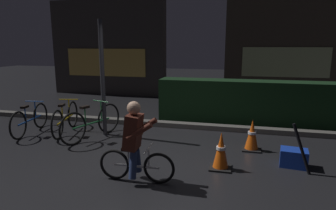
{
  "coord_description": "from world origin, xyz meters",
  "views": [
    {
      "loc": [
        1.54,
        -4.81,
        2.05
      ],
      "look_at": [
        0.2,
        0.6,
        0.9
      ],
      "focal_mm": 31.41,
      "sensor_mm": 36.0,
      "label": 1
    }
  ],
  "objects_px": {
    "parked_bike_center_left": "(92,123)",
    "closed_umbrella": "(301,149)",
    "street_post": "(103,79)",
    "parked_bike_left_mid": "(66,119)",
    "traffic_cone_far": "(252,135)",
    "blue_crate": "(294,158)",
    "cyclist": "(135,141)",
    "parked_bike_leftmost": "(30,120)",
    "traffic_cone_near": "(221,151)"
  },
  "relations": [
    {
      "from": "street_post",
      "to": "closed_umbrella",
      "type": "height_order",
      "value": "street_post"
    },
    {
      "from": "street_post",
      "to": "traffic_cone_near",
      "type": "height_order",
      "value": "street_post"
    },
    {
      "from": "parked_bike_left_mid",
      "to": "traffic_cone_far",
      "type": "height_order",
      "value": "parked_bike_left_mid"
    },
    {
      "from": "parked_bike_center_left",
      "to": "parked_bike_left_mid",
      "type": "bearing_deg",
      "value": 92.18
    },
    {
      "from": "closed_umbrella",
      "to": "traffic_cone_far",
      "type": "bearing_deg",
      "value": -38.08
    },
    {
      "from": "parked_bike_leftmost",
      "to": "traffic_cone_far",
      "type": "xyz_separation_m",
      "value": [
        5.01,
        0.09,
        -0.03
      ]
    },
    {
      "from": "parked_bike_leftmost",
      "to": "traffic_cone_far",
      "type": "bearing_deg",
      "value": -97.24
    },
    {
      "from": "blue_crate",
      "to": "traffic_cone_far",
      "type": "bearing_deg",
      "value": 136.03
    },
    {
      "from": "traffic_cone_near",
      "to": "blue_crate",
      "type": "xyz_separation_m",
      "value": [
        1.21,
        0.4,
        -0.16
      ]
    },
    {
      "from": "parked_bike_left_mid",
      "to": "blue_crate",
      "type": "xyz_separation_m",
      "value": [
        4.9,
        -0.8,
        -0.2
      ]
    },
    {
      "from": "parked_bike_center_left",
      "to": "traffic_cone_near",
      "type": "distance_m",
      "value": 3.03
    },
    {
      "from": "traffic_cone_near",
      "to": "traffic_cone_far",
      "type": "height_order",
      "value": "traffic_cone_near"
    },
    {
      "from": "cyclist",
      "to": "parked_bike_center_left",
      "type": "bearing_deg",
      "value": 131.73
    },
    {
      "from": "parked_bike_center_left",
      "to": "closed_umbrella",
      "type": "relative_size",
      "value": 1.97
    },
    {
      "from": "traffic_cone_far",
      "to": "cyclist",
      "type": "relative_size",
      "value": 0.5
    },
    {
      "from": "parked_bike_center_left",
      "to": "traffic_cone_far",
      "type": "xyz_separation_m",
      "value": [
        3.41,
        0.1,
        -0.07
      ]
    },
    {
      "from": "cyclist",
      "to": "parked_bike_left_mid",
      "type": "bearing_deg",
      "value": 139.48
    },
    {
      "from": "traffic_cone_far",
      "to": "closed_umbrella",
      "type": "relative_size",
      "value": 0.73
    },
    {
      "from": "closed_umbrella",
      "to": "cyclist",
      "type": "bearing_deg",
      "value": 32.72
    },
    {
      "from": "parked_bike_left_mid",
      "to": "closed_umbrella",
      "type": "height_order",
      "value": "closed_umbrella"
    },
    {
      "from": "cyclist",
      "to": "traffic_cone_far",
      "type": "bearing_deg",
      "value": 43.64
    },
    {
      "from": "parked_bike_center_left",
      "to": "closed_umbrella",
      "type": "xyz_separation_m",
      "value": [
        4.14,
        -0.81,
        0.04
      ]
    },
    {
      "from": "parked_bike_left_mid",
      "to": "cyclist",
      "type": "relative_size",
      "value": 1.3
    },
    {
      "from": "traffic_cone_far",
      "to": "cyclist",
      "type": "bearing_deg",
      "value": -134.37
    },
    {
      "from": "street_post",
      "to": "traffic_cone_far",
      "type": "distance_m",
      "value": 3.44
    },
    {
      "from": "parked_bike_left_mid",
      "to": "closed_umbrella",
      "type": "distance_m",
      "value": 5.07
    },
    {
      "from": "parked_bike_leftmost",
      "to": "closed_umbrella",
      "type": "distance_m",
      "value": 5.8
    },
    {
      "from": "traffic_cone_far",
      "to": "blue_crate",
      "type": "distance_m",
      "value": 0.95
    },
    {
      "from": "parked_bike_leftmost",
      "to": "cyclist",
      "type": "xyz_separation_m",
      "value": [
        3.24,
        -1.72,
        0.3
      ]
    },
    {
      "from": "parked_bike_center_left",
      "to": "traffic_cone_near",
      "type": "xyz_separation_m",
      "value": [
        2.88,
        -0.96,
        -0.06
      ]
    },
    {
      "from": "traffic_cone_far",
      "to": "blue_crate",
      "type": "height_order",
      "value": "traffic_cone_far"
    },
    {
      "from": "street_post",
      "to": "cyclist",
      "type": "xyz_separation_m",
      "value": [
        1.51,
        -2.06,
        -0.67
      ]
    },
    {
      "from": "parked_bike_leftmost",
      "to": "traffic_cone_near",
      "type": "distance_m",
      "value": 4.58
    },
    {
      "from": "cyclist",
      "to": "parked_bike_leftmost",
      "type": "bearing_deg",
      "value": 150.02
    },
    {
      "from": "closed_umbrella",
      "to": "parked_bike_leftmost",
      "type": "bearing_deg",
      "value": 4.73
    },
    {
      "from": "parked_bike_center_left",
      "to": "blue_crate",
      "type": "bearing_deg",
      "value": -79.24
    },
    {
      "from": "street_post",
      "to": "parked_bike_left_mid",
      "type": "relative_size",
      "value": 1.6
    },
    {
      "from": "street_post",
      "to": "traffic_cone_near",
      "type": "xyz_separation_m",
      "value": [
        2.75,
        -1.3,
        -0.99
      ]
    },
    {
      "from": "cyclist",
      "to": "street_post",
      "type": "bearing_deg",
      "value": 124.27
    },
    {
      "from": "parked_bike_left_mid",
      "to": "closed_umbrella",
      "type": "xyz_separation_m",
      "value": [
        4.96,
        -1.05,
        0.06
      ]
    },
    {
      "from": "parked_bike_left_mid",
      "to": "street_post",
      "type": "bearing_deg",
      "value": -96.38
    },
    {
      "from": "parked_bike_left_mid",
      "to": "traffic_cone_far",
      "type": "distance_m",
      "value": 4.22
    },
    {
      "from": "blue_crate",
      "to": "cyclist",
      "type": "relative_size",
      "value": 0.35
    },
    {
      "from": "parked_bike_left_mid",
      "to": "blue_crate",
      "type": "bearing_deg",
      "value": -111.92
    },
    {
      "from": "traffic_cone_far",
      "to": "closed_umbrella",
      "type": "height_order",
      "value": "closed_umbrella"
    },
    {
      "from": "parked_bike_left_mid",
      "to": "parked_bike_center_left",
      "type": "bearing_deg",
      "value": -119.04
    },
    {
      "from": "parked_bike_center_left",
      "to": "traffic_cone_near",
      "type": "bearing_deg",
      "value": -89.87
    },
    {
      "from": "street_post",
      "to": "closed_umbrella",
      "type": "relative_size",
      "value": 3.05
    },
    {
      "from": "traffic_cone_far",
      "to": "parked_bike_left_mid",
      "type": "bearing_deg",
      "value": 178.05
    },
    {
      "from": "blue_crate",
      "to": "closed_umbrella",
      "type": "height_order",
      "value": "closed_umbrella"
    }
  ]
}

